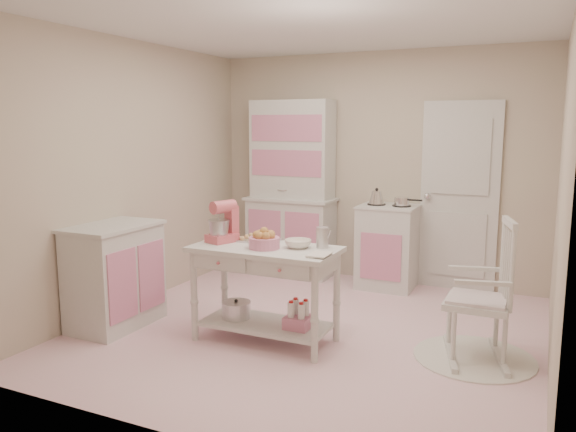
% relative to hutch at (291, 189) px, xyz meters
% --- Properties ---
extents(room_shell, '(3.84, 3.84, 2.62)m').
position_rel_hutch_xyz_m(room_shell, '(0.95, -1.66, 0.61)').
color(room_shell, pink).
rests_on(room_shell, ground).
extents(door, '(0.82, 0.05, 2.04)m').
position_rel_hutch_xyz_m(door, '(1.90, 0.21, -0.02)').
color(door, silver).
rests_on(door, ground).
extents(hutch, '(1.06, 0.50, 2.08)m').
position_rel_hutch_xyz_m(hutch, '(0.00, 0.00, 0.00)').
color(hutch, silver).
rests_on(hutch, ground).
extents(stove, '(0.62, 0.57, 0.92)m').
position_rel_hutch_xyz_m(stove, '(1.20, -0.05, -0.58)').
color(stove, silver).
rests_on(stove, ground).
extents(base_cabinet, '(0.54, 0.84, 0.92)m').
position_rel_hutch_xyz_m(base_cabinet, '(-0.68, -2.28, -0.58)').
color(base_cabinet, silver).
rests_on(base_cabinet, ground).
extents(lace_rug, '(0.92, 0.92, 0.01)m').
position_rel_hutch_xyz_m(lace_rug, '(2.33, -1.68, -1.03)').
color(lace_rug, white).
rests_on(lace_rug, ground).
extents(rocking_chair, '(0.64, 0.82, 1.10)m').
position_rel_hutch_xyz_m(rocking_chair, '(2.33, -1.68, -0.49)').
color(rocking_chair, silver).
rests_on(rocking_chair, ground).
extents(work_table, '(1.20, 0.60, 0.80)m').
position_rel_hutch_xyz_m(work_table, '(0.70, -2.03, -0.64)').
color(work_table, silver).
rests_on(work_table, ground).
extents(stand_mixer, '(0.28, 0.33, 0.34)m').
position_rel_hutch_xyz_m(stand_mixer, '(0.28, -2.01, -0.07)').
color(stand_mixer, '#D75B67').
rests_on(stand_mixer, work_table).
extents(cookie_tray, '(0.34, 0.24, 0.02)m').
position_rel_hutch_xyz_m(cookie_tray, '(0.55, -1.85, -0.23)').
color(cookie_tray, silver).
rests_on(cookie_tray, work_table).
extents(bread_basket, '(0.25, 0.25, 0.09)m').
position_rel_hutch_xyz_m(bread_basket, '(0.72, -2.08, -0.19)').
color(bread_basket, pink).
rests_on(bread_basket, work_table).
extents(mixing_bowl, '(0.22, 0.22, 0.07)m').
position_rel_hutch_xyz_m(mixing_bowl, '(0.96, -1.95, -0.21)').
color(mixing_bowl, white).
rests_on(mixing_bowl, work_table).
extents(metal_pitcher, '(0.10, 0.10, 0.17)m').
position_rel_hutch_xyz_m(metal_pitcher, '(1.14, -1.87, -0.16)').
color(metal_pitcher, silver).
rests_on(metal_pitcher, work_table).
extents(recipe_book, '(0.16, 0.21, 0.02)m').
position_rel_hutch_xyz_m(recipe_book, '(1.15, -2.15, -0.23)').
color(recipe_book, white).
rests_on(recipe_book, work_table).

